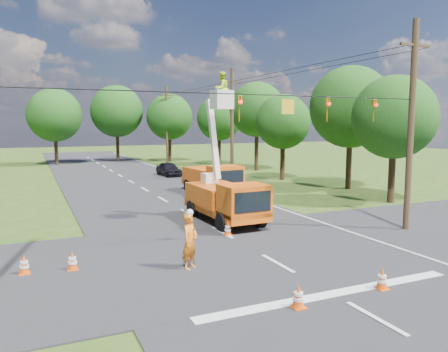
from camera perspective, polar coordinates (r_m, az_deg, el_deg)
name	(u,v)px	position (r m, az deg, el deg)	size (l,w,h in m)	color
ground	(145,190)	(34.78, -10.31, -1.79)	(140.00, 140.00, 0.00)	#264715
road_main	(145,190)	(34.78, -10.31, -1.79)	(12.00, 100.00, 0.06)	black
road_cross	(252,250)	(18.19, 3.68, -9.64)	(56.00, 10.00, 0.07)	black
stop_bar	(332,295)	(14.06, 13.98, -14.89)	(9.00, 0.45, 0.02)	silver
edge_line	(211,186)	(36.50, -1.75, -1.27)	(0.12, 90.00, 0.02)	silver
bucket_truck	(226,191)	(22.74, 0.22, -1.97)	(2.58, 6.12, 7.83)	#E45A10
second_truck	(213,178)	(32.12, -1.47, -0.30)	(2.82, 6.13, 2.22)	#E45A10
ground_worker	(190,241)	(15.72, -4.47, -8.48)	(0.74, 0.48, 2.02)	orange
distant_car	(169,169)	(43.57, -7.22, 0.91)	(1.62, 4.02, 1.37)	black
traffic_cone_0	(298,296)	(12.83, 9.70, -15.25)	(0.38, 0.38, 0.71)	#E64E0C
traffic_cone_1	(382,279)	(14.79, 19.95, -12.52)	(0.38, 0.38, 0.71)	#E64E0C
traffic_cone_2	(225,212)	(23.93, 0.14, -4.72)	(0.38, 0.38, 0.71)	#E64E0C
traffic_cone_3	(212,203)	(26.71, -1.55, -3.50)	(0.38, 0.38, 0.71)	#E64E0C
traffic_cone_4	(72,261)	(16.56, -19.19, -10.40)	(0.38, 0.38, 0.71)	#E64E0C
traffic_cone_5	(24,265)	(16.73, -24.64, -10.47)	(0.38, 0.38, 0.71)	#E64E0C
traffic_cone_7	(201,189)	(32.35, -2.96, -1.69)	(0.38, 0.38, 0.71)	#E64E0C
traffic_cone_8	(228,228)	(20.26, 0.50, -6.86)	(0.38, 0.38, 0.71)	#E64E0C
pole_right_near	(411,125)	(22.71, 23.23, 6.17)	(1.80, 0.30, 10.00)	#4C3823
pole_right_mid	(232,124)	(39.14, 1.05, 6.78)	(1.80, 0.30, 10.00)	#4C3823
pole_right_far	(167,124)	(57.86, -7.48, 6.75)	(1.80, 0.30, 10.00)	#4C3823
signal_span	(301,106)	(18.60, 9.98, 8.96)	(18.00, 0.29, 1.07)	black
tree_right_a	(394,117)	(30.47, 21.35, 7.15)	(5.40, 5.40, 8.28)	#382616
tree_right_b	(351,107)	(35.92, 16.22, 8.62)	(6.40, 6.40, 9.65)	#382616
tree_right_c	(283,122)	(40.51, 7.73, 7.01)	(5.00, 5.00, 7.83)	#382616
tree_right_d	(257,110)	(48.26, 4.32, 8.65)	(6.00, 6.00, 9.70)	#382616
tree_right_e	(219,118)	(54.99, -0.63, 7.54)	(5.60, 5.60, 8.63)	#382616
tree_far_a	(55,115)	(58.50, -21.25, 7.41)	(6.60, 6.60, 9.50)	#382616
tree_far_b	(117,111)	(61.45, -13.84, 8.20)	(7.00, 7.00, 10.32)	#382616
tree_far_c	(170,117)	(60.07, -7.13, 7.67)	(6.20, 6.20, 9.18)	#382616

